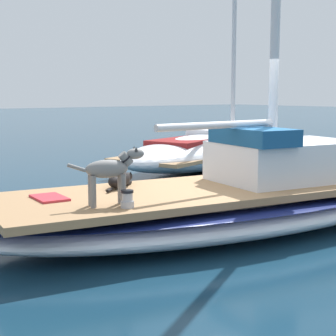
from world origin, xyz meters
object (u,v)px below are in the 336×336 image
Objects in this scene: dog_grey at (111,171)px; deck_winch at (127,200)px; dog_black at (120,180)px; sailboat_main at (222,208)px; deck_towel at (49,198)px; moored_boat_port_side at (218,148)px.

dog_grey reaches higher than deck_winch.
deck_winch is at bearing 18.54° from dog_grey.
dog_black is 0.88× the size of dog_grey.
sailboat_main is at bearing 55.54° from dog_black.
deck_towel is at bearing -153.43° from dog_grey.
dog_black is (-0.83, -1.22, 0.43)m from sailboat_main.
deck_winch is 0.38× the size of deck_towel.
moored_boat_port_side is (-5.54, 6.70, -0.25)m from deck_winch.
dog_grey is (0.99, -0.78, 0.32)m from dog_black.
moored_boat_port_side is (-5.31, 6.78, -0.58)m from dog_grey.
deck_towel is 0.07× the size of moored_boat_port_side.
deck_towel is at bearing -155.13° from deck_winch.
deck_winch is at bearing -78.38° from sailboat_main.
moored_boat_port_side reaches higher than deck_towel.
dog_black is at bearing 98.34° from deck_towel.
moored_boat_port_side is at bearing 128.05° from dog_grey.
deck_winch is 8.70m from moored_boat_port_side.
dog_black is 1.30m from dog_grey.
dog_black reaches higher than deck_winch.
moored_boat_port_side is at bearing 121.97° from deck_towel.
sailboat_main is 36.00× the size of deck_winch.
sailboat_main is 2.00m from deck_winch.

